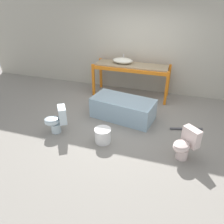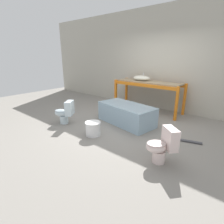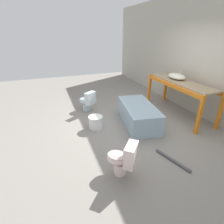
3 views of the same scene
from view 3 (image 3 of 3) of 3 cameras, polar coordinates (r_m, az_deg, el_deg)
The scene contains 9 objects.
ground_plane at distance 4.59m, azimuth 8.09°, elevation -4.02°, with size 12.00×12.00×0.00m, color gray.
warehouse_wall_rear at distance 5.30m, azimuth 28.88°, elevation 15.49°, with size 10.80×0.08×3.20m.
shelving_rack at distance 5.20m, azimuth 21.66°, elevation 7.74°, with size 2.20×0.71×0.96m.
sink_basin at distance 5.37m, azimuth 20.37°, elevation 10.89°, with size 0.58×0.37×0.24m.
bathtub_main at distance 4.52m, azimuth 8.57°, elevation -0.32°, with size 1.61×0.97×0.51m.
toilet_near at distance 5.24m, azimuth -8.10°, elevation 3.55°, with size 0.57×0.52×0.61m.
toilet_far at distance 2.95m, azimuth 3.60°, elevation -14.98°, with size 0.55×0.57×0.61m.
bucket_white at distance 4.32m, azimuth -5.36°, elevation -3.29°, with size 0.35×0.35×0.32m.
loose_pipe at distance 3.55m, azimuth 19.12°, elevation -14.56°, with size 0.72×0.26×0.05m.
Camera 3 is at (3.50, -1.99, 2.21)m, focal length 28.00 mm.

